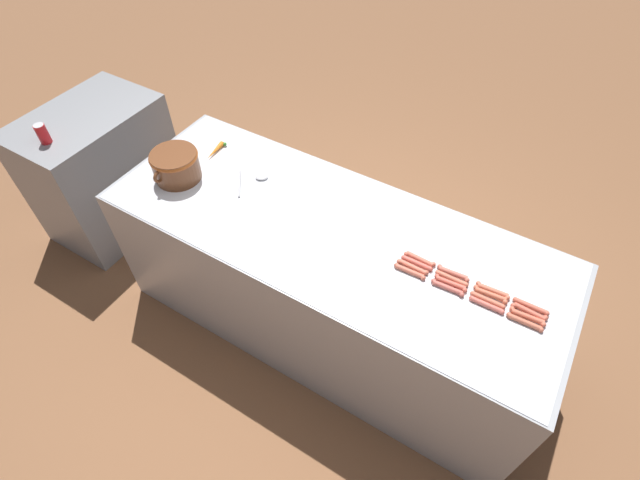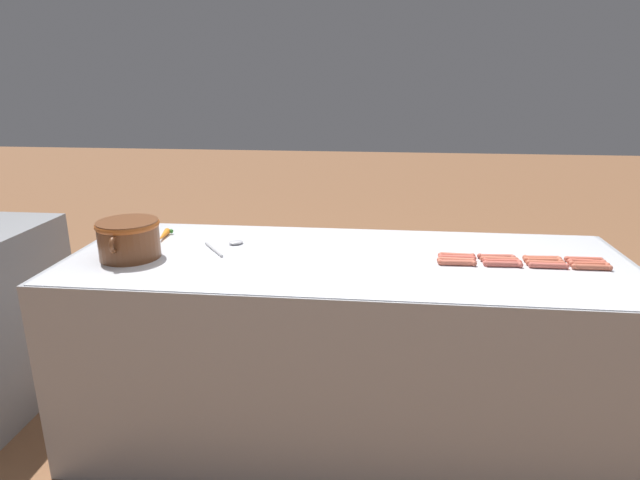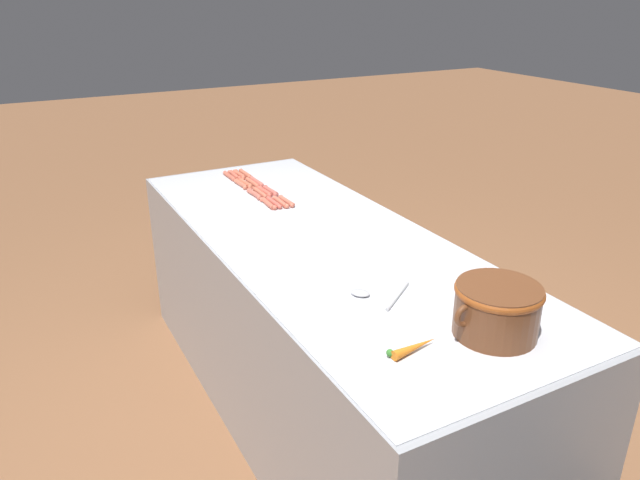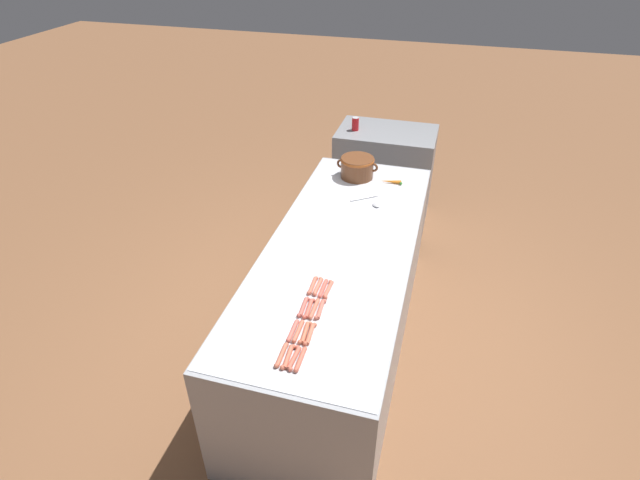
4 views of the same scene
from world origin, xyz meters
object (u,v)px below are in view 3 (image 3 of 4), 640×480
hot_dog_3 (286,201)px  hot_dog_10 (260,193)px  hot_dog_5 (252,182)px  hot_dog_14 (254,194)px  hot_dog_7 (281,202)px  bean_pot (497,307)px  hot_dog_4 (239,174)px  hot_dog_0 (245,174)px  hot_dog_9 (246,183)px  hot_dog_2 (270,191)px  hot_dog_15 (268,203)px  hot_dog_13 (241,184)px  hot_dog_11 (274,203)px  hot_dog_12 (229,176)px  carrot (414,347)px  hot_dog_1 (257,182)px  serving_spoon (373,294)px  hot_dog_6 (265,192)px  hot_dog_8 (234,175)px

hot_dog_3 → hot_dog_10: 0.20m
hot_dog_5 → hot_dog_14: same height
hot_dog_5 → hot_dog_7: (-0.00, 0.37, 0.00)m
bean_pot → hot_dog_4: bearing=-87.6°
hot_dog_0 → hot_dog_3: 0.55m
hot_dog_3 → hot_dog_9: (0.07, -0.37, 0.00)m
hot_dog_2 → hot_dog_4: (0.03, -0.36, 0.00)m
hot_dog_3 → hot_dog_15: (0.10, -0.01, 0.00)m
hot_dog_9 → hot_dog_10: (-0.00, 0.19, 0.00)m
hot_dog_7 → hot_dog_13: size_ratio=1.00×
hot_dog_11 → hot_dog_12: 0.54m
hot_dog_12 → carrot: 1.95m
hot_dog_15 → hot_dog_7: bearing=170.8°
hot_dog_11 → hot_dog_14: same height
hot_dog_1 → hot_dog_0: bearing=-90.3°
hot_dog_11 → hot_dog_12: (0.04, -0.54, 0.00)m
hot_dog_12 → hot_dog_11: bearing=93.7°
bean_pot → serving_spoon: size_ratio=1.41×
hot_dog_6 → hot_dog_8: 0.36m
hot_dog_3 → hot_dog_11: same height
hot_dog_3 → serving_spoon: hot_dog_3 is taller
hot_dog_4 → hot_dog_15: same height
hot_dog_5 → hot_dog_11: size_ratio=1.00×
hot_dog_6 → hot_dog_14: 0.06m
hot_dog_11 → serving_spoon: bearing=85.1°
hot_dog_9 → hot_dog_2: bearing=109.9°
hot_dog_1 → hot_dog_13: 0.09m
hot_dog_13 → hot_dog_11: bearing=95.0°
hot_dog_5 → hot_dog_11: same height
hot_dog_3 → hot_dog_10: bearing=-71.1°
hot_dog_10 → carrot: (0.17, 1.58, 0.00)m
hot_dog_14 → serving_spoon: 1.22m
hot_dog_11 → hot_dog_12: size_ratio=1.00×
hot_dog_11 → hot_dog_14: bearing=-79.3°
hot_dog_1 → hot_dog_2: 0.19m
hot_dog_5 → hot_dog_10: 0.19m
hot_dog_3 → hot_dog_5: 0.37m
hot_dog_12 → carrot: size_ratio=0.91×
hot_dog_9 → serving_spoon: bearing=86.5°
hot_dog_5 → hot_dog_7: bearing=90.0°
hot_dog_3 → bean_pot: size_ratio=0.49×
hot_dog_8 → bean_pot: size_ratio=0.49×
hot_dog_14 → hot_dog_10: bearing=-171.1°
hot_dog_7 → carrot: (0.21, 1.39, 0.00)m
hot_dog_10 → bean_pot: 1.62m
hot_dog_2 → hot_dog_13: (0.09, -0.19, 0.00)m
hot_dog_0 → carrot: (0.24, 1.94, 0.00)m
hot_dog_2 → hot_dog_0: bearing=-90.0°
hot_dog_9 → hot_dog_15: bearing=85.8°
hot_dog_4 → hot_dog_5: size_ratio=1.00×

